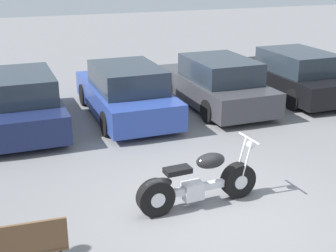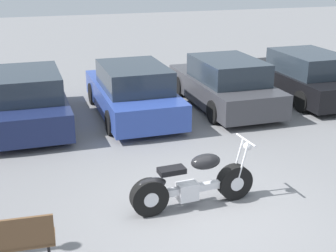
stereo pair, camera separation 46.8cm
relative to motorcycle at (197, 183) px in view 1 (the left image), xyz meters
name	(u,v)px [view 1 (the left image)]	position (x,y,z in m)	size (l,w,h in m)	color
ground_plane	(213,211)	(0.17, -0.28, -0.41)	(60.00, 60.00, 0.00)	slate
motorcycle	(197,183)	(0.00, 0.00, 0.00)	(2.19, 0.62, 1.08)	black
parked_car_navy	(20,102)	(-2.43, 5.19, 0.24)	(1.87, 4.33, 1.40)	#19234C
parked_car_blue	(126,92)	(0.23, 5.08, 0.24)	(1.87, 4.33, 1.40)	#2D479E
parked_car_dark_grey	(216,83)	(2.88, 5.09, 0.24)	(1.87, 4.33, 1.40)	#3D3D42
parked_car_black	(293,75)	(5.54, 5.21, 0.24)	(1.87, 4.33, 1.40)	black
park_bench	(2,247)	(-3.13, -0.99, 0.14)	(1.65, 0.50, 0.89)	brown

